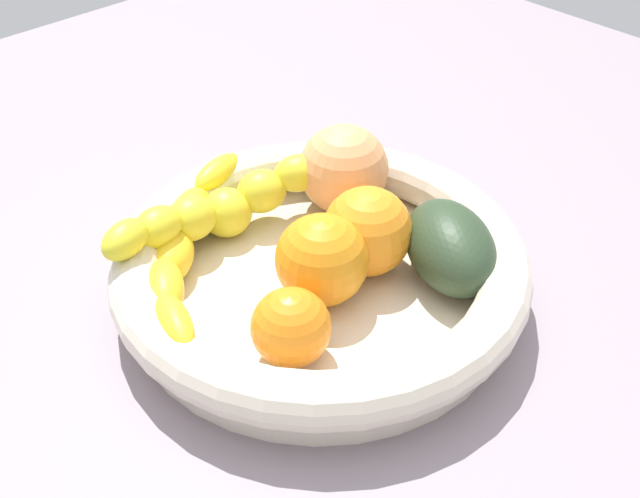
{
  "coord_description": "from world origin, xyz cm",
  "views": [
    {
      "loc": [
        -32.43,
        30.84,
        43.07
      ],
      "look_at": [
        0.0,
        0.0,
        7.6
      ],
      "focal_mm": 45.15,
      "sensor_mm": 36.0,
      "label": 1
    }
  ],
  "objects_px": {
    "orange_mid_left": "(367,231)",
    "orange_mid_right": "(322,260)",
    "orange_front": "(291,327)",
    "avocado_dark": "(450,247)",
    "fruit_bowl": "(320,269)",
    "banana_draped_left": "(181,247)",
    "peach_blush": "(344,169)",
    "banana_draped_right": "(230,203)"
  },
  "relations": [
    {
      "from": "banana_draped_left",
      "to": "orange_mid_left",
      "type": "xyz_separation_m",
      "value": [
        -0.09,
        -0.1,
        0.01
      ]
    },
    {
      "from": "orange_front",
      "to": "orange_mid_left",
      "type": "bearing_deg",
      "value": -73.14
    },
    {
      "from": "fruit_bowl",
      "to": "orange_mid_right",
      "type": "xyz_separation_m",
      "value": [
        -0.01,
        0.01,
        0.02
      ]
    },
    {
      "from": "orange_front",
      "to": "avocado_dark",
      "type": "height_order",
      "value": "avocado_dark"
    },
    {
      "from": "orange_front",
      "to": "peach_blush",
      "type": "distance_m",
      "value": 0.18
    },
    {
      "from": "banana_draped_right",
      "to": "peach_blush",
      "type": "bearing_deg",
      "value": -107.78
    },
    {
      "from": "orange_mid_left",
      "to": "avocado_dark",
      "type": "height_order",
      "value": "orange_mid_left"
    },
    {
      "from": "fruit_bowl",
      "to": "avocado_dark",
      "type": "relative_size",
      "value": 3.19
    },
    {
      "from": "fruit_bowl",
      "to": "orange_front",
      "type": "bearing_deg",
      "value": 122.76
    },
    {
      "from": "fruit_bowl",
      "to": "orange_mid_left",
      "type": "distance_m",
      "value": 0.04
    },
    {
      "from": "banana_draped_right",
      "to": "orange_mid_left",
      "type": "bearing_deg",
      "value": -153.07
    },
    {
      "from": "orange_mid_right",
      "to": "orange_mid_left",
      "type": "bearing_deg",
      "value": -88.83
    },
    {
      "from": "orange_mid_left",
      "to": "orange_mid_right",
      "type": "bearing_deg",
      "value": 91.17
    },
    {
      "from": "avocado_dark",
      "to": "peach_blush",
      "type": "relative_size",
      "value": 1.3
    },
    {
      "from": "fruit_bowl",
      "to": "orange_front",
      "type": "relative_size",
      "value": 5.71
    },
    {
      "from": "banana_draped_right",
      "to": "orange_mid_right",
      "type": "height_order",
      "value": "orange_mid_right"
    },
    {
      "from": "fruit_bowl",
      "to": "orange_front",
      "type": "height_order",
      "value": "orange_front"
    },
    {
      "from": "orange_front",
      "to": "orange_mid_left",
      "type": "distance_m",
      "value": 0.11
    },
    {
      "from": "banana_draped_left",
      "to": "avocado_dark",
      "type": "relative_size",
      "value": 1.85
    },
    {
      "from": "banana_draped_left",
      "to": "banana_draped_right",
      "type": "height_order",
      "value": "banana_draped_right"
    },
    {
      "from": "banana_draped_left",
      "to": "banana_draped_right",
      "type": "xyz_separation_m",
      "value": [
        0.01,
        -0.05,
        0.01
      ]
    },
    {
      "from": "orange_mid_left",
      "to": "orange_mid_right",
      "type": "height_order",
      "value": "same"
    },
    {
      "from": "orange_front",
      "to": "avocado_dark",
      "type": "relative_size",
      "value": 0.56
    },
    {
      "from": "banana_draped_left",
      "to": "orange_mid_right",
      "type": "distance_m",
      "value": 0.11
    },
    {
      "from": "orange_mid_right",
      "to": "avocado_dark",
      "type": "xyz_separation_m",
      "value": [
        -0.05,
        -0.08,
        -0.01
      ]
    },
    {
      "from": "fruit_bowl",
      "to": "peach_blush",
      "type": "relative_size",
      "value": 4.16
    },
    {
      "from": "banana_draped_left",
      "to": "orange_mid_left",
      "type": "height_order",
      "value": "orange_mid_left"
    },
    {
      "from": "orange_front",
      "to": "orange_mid_right",
      "type": "relative_size",
      "value": 0.8
    },
    {
      "from": "banana_draped_left",
      "to": "orange_mid_right",
      "type": "height_order",
      "value": "orange_mid_right"
    },
    {
      "from": "orange_mid_left",
      "to": "peach_blush",
      "type": "xyz_separation_m",
      "value": [
        0.07,
        -0.04,
        0.0
      ]
    },
    {
      "from": "banana_draped_right",
      "to": "orange_front",
      "type": "bearing_deg",
      "value": 157.53
    },
    {
      "from": "banana_draped_right",
      "to": "avocado_dark",
      "type": "xyz_separation_m",
      "value": [
        -0.15,
        -0.08,
        -0.0
      ]
    },
    {
      "from": "orange_front",
      "to": "orange_mid_left",
      "type": "height_order",
      "value": "orange_mid_left"
    },
    {
      "from": "banana_draped_right",
      "to": "orange_mid_right",
      "type": "xyz_separation_m",
      "value": [
        -0.1,
        -0.0,
        0.0
      ]
    },
    {
      "from": "banana_draped_right",
      "to": "orange_mid_right",
      "type": "relative_size",
      "value": 3.43
    },
    {
      "from": "avocado_dark",
      "to": "banana_draped_left",
      "type": "bearing_deg",
      "value": 45.3
    },
    {
      "from": "banana_draped_left",
      "to": "peach_blush",
      "type": "distance_m",
      "value": 0.15
    },
    {
      "from": "orange_front",
      "to": "orange_mid_right",
      "type": "distance_m",
      "value": 0.06
    },
    {
      "from": "fruit_bowl",
      "to": "banana_draped_right",
      "type": "bearing_deg",
      "value": 8.62
    },
    {
      "from": "banana_draped_left",
      "to": "peach_blush",
      "type": "relative_size",
      "value": 2.41
    },
    {
      "from": "banana_draped_right",
      "to": "avocado_dark",
      "type": "relative_size",
      "value": 2.4
    },
    {
      "from": "peach_blush",
      "to": "avocado_dark",
      "type": "bearing_deg",
      "value": 176.14
    }
  ]
}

